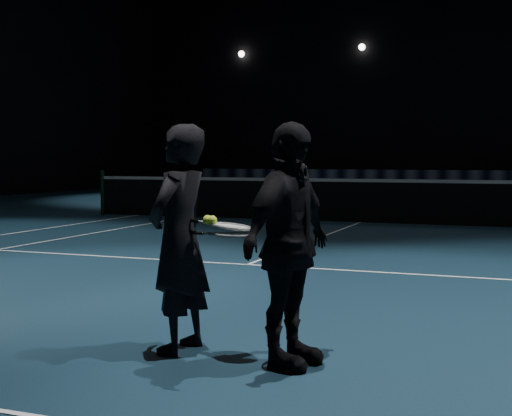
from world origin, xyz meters
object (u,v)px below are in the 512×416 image
at_px(racket_upper, 231,226).
at_px(player_a, 179,239).
at_px(tennis_balls, 211,218).
at_px(player_b, 288,245).
at_px(racket_lower, 235,235).

bearing_deg(racket_upper, player_a, -178.29).
relative_size(player_a, tennis_balls, 13.57).
height_order(player_b, tennis_balls, player_b).
relative_size(player_a, player_b, 1.00).
bearing_deg(player_a, player_b, 89.57).
relative_size(player_b, racket_upper, 2.39).
bearing_deg(racket_lower, player_a, -180.00).
height_order(racket_lower, tennis_balls, tennis_balls).
xyz_separation_m(racket_lower, racket_upper, (-0.05, 0.04, 0.05)).
bearing_deg(tennis_balls, racket_lower, -6.46).
height_order(racket_upper, tennis_balls, tennis_balls).
distance_m(player_b, tennis_balls, 0.62).
bearing_deg(player_a, racket_lower, 89.57).
bearing_deg(player_b, tennis_balls, 97.13).
distance_m(player_b, racket_lower, 0.40).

